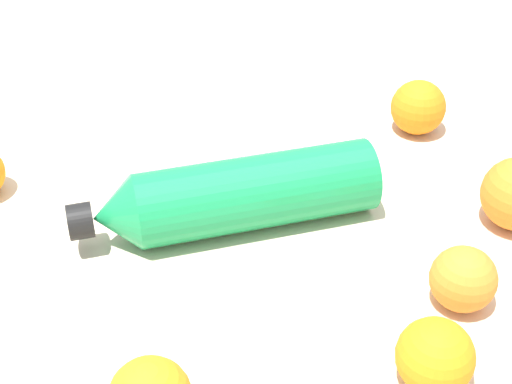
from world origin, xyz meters
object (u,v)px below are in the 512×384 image
orange_1 (463,279)px  orange_2 (435,356)px  water_bottle (233,196)px  orange_4 (418,107)px

orange_1 → orange_2: (0.10, -0.04, 0.00)m
water_bottle → orange_2: 0.27m
orange_4 → water_bottle: bearing=-48.4°
water_bottle → orange_1: bearing=135.6°
orange_4 → orange_1: bearing=-1.1°
water_bottle → orange_2: (0.21, 0.18, -0.01)m
orange_2 → orange_4: (-0.41, 0.05, 0.00)m
orange_1 → orange_4: bearing=178.9°
water_bottle → orange_2: size_ratio=4.95×
orange_2 → water_bottle: bearing=-139.8°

